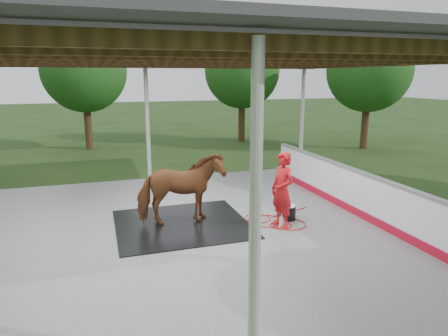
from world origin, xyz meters
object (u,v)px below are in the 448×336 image
object	(u,v)px
horse	(181,189)
handler	(282,190)
wash_bucket	(288,212)
dasher_board	(349,190)

from	to	relation	value
horse	handler	distance (m)	2.36
wash_bucket	horse	bearing A→B (deg)	169.87
handler	wash_bucket	size ratio (longest dim) A/B	4.60
dasher_board	handler	size ratio (longest dim) A/B	4.50
dasher_board	horse	bearing A→B (deg)	176.01
handler	horse	bearing A→B (deg)	-126.28
horse	handler	bearing A→B (deg)	-113.24
horse	handler	world-z (taller)	handler
handler	wash_bucket	distance (m)	0.90
dasher_board	wash_bucket	xyz separation A→B (m)	(-1.85, -0.15, -0.36)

